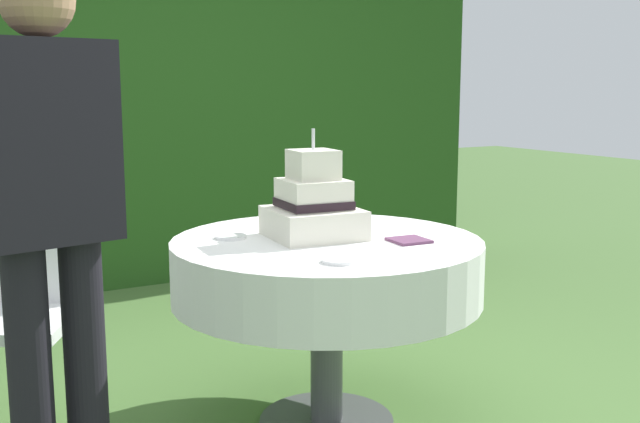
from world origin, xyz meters
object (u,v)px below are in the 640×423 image
object	(u,v)px
cake_table	(327,270)
wedding_cake	(314,206)
serving_plate_far	(231,237)
napkin_stack	(409,240)
serving_plate_left	(340,261)
standing_person	(49,213)
serving_plate_right	(279,218)
garden_chair	(20,296)
serving_plate_near	(331,221)

from	to	relation	value
cake_table	wedding_cake	xyz separation A→B (m)	(-0.02, 0.06, 0.24)
serving_plate_far	napkin_stack	xyz separation A→B (m)	(0.54, -0.37, -0.00)
serving_plate_left	standing_person	world-z (taller)	standing_person
cake_table	wedding_cake	size ratio (longest dim) A/B	2.84
serving_plate_right	garden_chair	distance (m)	1.06
wedding_cake	garden_chair	size ratio (longest dim) A/B	0.45
wedding_cake	garden_chair	distance (m)	1.10
wedding_cake	standing_person	size ratio (longest dim) A/B	0.25
wedding_cake	standing_person	world-z (taller)	standing_person
serving_plate_near	serving_plate_left	bearing A→B (deg)	-118.22
napkin_stack	standing_person	world-z (taller)	standing_person
cake_table	serving_plate_far	world-z (taller)	serving_plate_far
garden_chair	serving_plate_right	bearing A→B (deg)	1.73
serving_plate_far	napkin_stack	size ratio (longest dim) A/B	0.89
wedding_cake	napkin_stack	size ratio (longest dim) A/B	3.12
serving_plate_far	standing_person	world-z (taller)	standing_person
serving_plate_near	napkin_stack	size ratio (longest dim) A/B	0.80
serving_plate_near	garden_chair	bearing A→B (deg)	173.96
serving_plate_far	serving_plate_left	size ratio (longest dim) A/B	0.99
napkin_stack	garden_chair	distance (m)	1.40
wedding_cake	serving_plate_near	distance (m)	0.34
cake_table	serving_plate_right	size ratio (longest dim) A/B	8.10
napkin_stack	standing_person	distance (m)	1.25
cake_table	serving_plate_right	distance (m)	0.47
serving_plate_far	serving_plate_left	world-z (taller)	same
serving_plate_left	garden_chair	distance (m)	1.17
cake_table	serving_plate_far	distance (m)	0.38
serving_plate_near	serving_plate_right	size ratio (longest dim) A/B	0.73
serving_plate_near	napkin_stack	world-z (taller)	serving_plate_near
wedding_cake	serving_plate_far	bearing A→B (deg)	154.90
cake_table	standing_person	distance (m)	1.07
serving_plate_right	napkin_stack	distance (m)	0.68
cake_table	wedding_cake	bearing A→B (deg)	112.69
serving_plate_near	serving_plate_right	xyz separation A→B (m)	(-0.17, 0.16, 0.00)
serving_plate_left	napkin_stack	bearing A→B (deg)	21.92
serving_plate_near	garden_chair	size ratio (longest dim) A/B	0.12
wedding_cake	serving_plate_near	world-z (taller)	wedding_cake
serving_plate_far	serving_plate_right	world-z (taller)	same
serving_plate_right	napkin_stack	size ratio (longest dim) A/B	1.09
cake_table	garden_chair	bearing A→B (deg)	157.28
serving_plate_far	garden_chair	size ratio (longest dim) A/B	0.13
wedding_cake	garden_chair	bearing A→B (deg)	159.62
cake_table	serving_plate_right	xyz separation A→B (m)	(0.03, 0.46, 0.12)
serving_plate_right	napkin_stack	xyz separation A→B (m)	(0.21, -0.64, -0.00)
standing_person	napkin_stack	bearing A→B (deg)	0.67
standing_person	serving_plate_left	bearing A→B (deg)	-9.35
serving_plate_near	standing_person	distance (m)	1.31
wedding_cake	serving_plate_right	xyz separation A→B (m)	(0.05, 0.40, -0.11)
serving_plate_near	standing_person	xyz separation A→B (m)	(-1.19, -0.50, 0.20)
serving_plate_near	serving_plate_far	world-z (taller)	same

